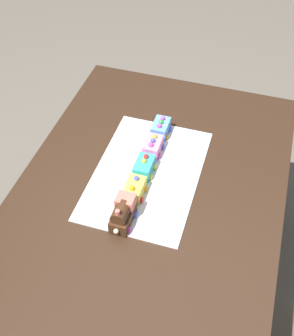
# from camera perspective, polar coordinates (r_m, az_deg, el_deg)

# --- Properties ---
(ground_plane) EXTENTS (8.00, 8.00, 0.00)m
(ground_plane) POSITION_cam_1_polar(r_m,az_deg,el_deg) (2.26, 0.34, -14.72)
(ground_plane) COLOR #6B6054
(dining_table) EXTENTS (1.40, 1.00, 0.74)m
(dining_table) POSITION_cam_1_polar(r_m,az_deg,el_deg) (1.73, 0.43, -4.74)
(dining_table) COLOR #382316
(dining_table) RESTS_ON ground
(cake_board) EXTENTS (0.60, 0.40, 0.00)m
(cake_board) POSITION_cam_1_polar(r_m,az_deg,el_deg) (1.69, 0.00, -0.74)
(cake_board) COLOR silver
(cake_board) RESTS_ON dining_table
(cake_locomotive) EXTENTS (0.14, 0.08, 0.12)m
(cake_locomotive) POSITION_cam_1_polar(r_m,az_deg,el_deg) (1.51, -3.21, -5.91)
(cake_locomotive) COLOR #472816
(cake_locomotive) RESTS_ON cake_board
(cake_car_caboose_lemon) EXTENTS (0.10, 0.08, 0.07)m
(cake_car_caboose_lemon) POSITION_cam_1_polar(r_m,az_deg,el_deg) (1.60, -1.66, -2.79)
(cake_car_caboose_lemon) COLOR #F4E04C
(cake_car_caboose_lemon) RESTS_ON cake_board
(cake_car_hopper_turquoise) EXTENTS (0.10, 0.08, 0.07)m
(cake_car_hopper_turquoise) POSITION_cam_1_polar(r_m,az_deg,el_deg) (1.67, -0.39, 0.16)
(cake_car_hopper_turquoise) COLOR #38B7C6
(cake_car_hopper_turquoise) RESTS_ON cake_board
(cake_car_tanker_bubblegum) EXTENTS (0.10, 0.08, 0.07)m
(cake_car_tanker_bubblegum) POSITION_cam_1_polar(r_m,az_deg,el_deg) (1.75, 0.76, 2.85)
(cake_car_tanker_bubblegum) COLOR pink
(cake_car_tanker_bubblegum) RESTS_ON cake_board
(cake_car_flatbed_sky_blue) EXTENTS (0.10, 0.08, 0.07)m
(cake_car_flatbed_sky_blue) POSITION_cam_1_polar(r_m,az_deg,el_deg) (1.84, 1.82, 5.30)
(cake_car_flatbed_sky_blue) COLOR #669EEA
(cake_car_flatbed_sky_blue) RESTS_ON cake_board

